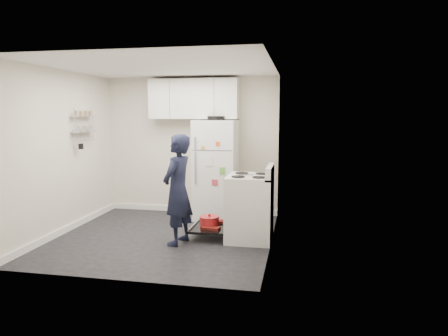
% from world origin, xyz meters
% --- Properties ---
extents(room, '(3.21, 3.21, 2.51)m').
position_xyz_m(room, '(-0.03, 0.03, 1.21)').
color(room, black).
rests_on(room, ground).
extents(electric_range, '(0.66, 0.76, 1.10)m').
position_xyz_m(electric_range, '(1.26, 0.15, 0.47)').
color(electric_range, silver).
rests_on(electric_range, ground).
extents(open_oven_door, '(0.55, 0.70, 0.23)m').
position_xyz_m(open_oven_door, '(0.67, 0.15, 0.19)').
color(open_oven_door, black).
rests_on(open_oven_door, ground).
extents(refrigerator, '(0.72, 0.74, 1.80)m').
position_xyz_m(refrigerator, '(0.54, 1.25, 0.87)').
color(refrigerator, white).
rests_on(refrigerator, ground).
extents(upper_cabinets, '(1.60, 0.33, 0.70)m').
position_xyz_m(upper_cabinets, '(0.10, 1.43, 2.10)').
color(upper_cabinets, silver).
rests_on(upper_cabinets, room).
extents(wall_shelf_rack, '(0.14, 0.60, 0.61)m').
position_xyz_m(wall_shelf_rack, '(-1.52, 0.49, 1.68)').
color(wall_shelf_rack, '#B2B2B7').
rests_on(wall_shelf_rack, room).
extents(person, '(0.49, 0.64, 1.56)m').
position_xyz_m(person, '(0.30, -0.25, 0.78)').
color(person, black).
rests_on(person, ground).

